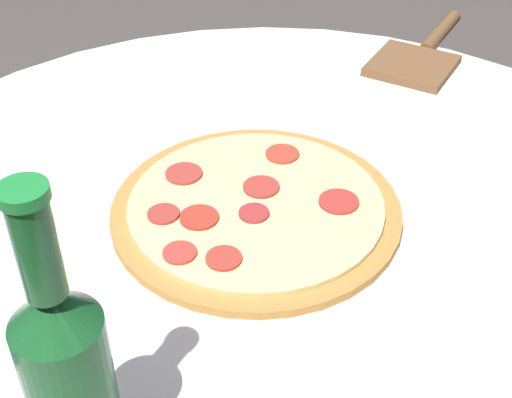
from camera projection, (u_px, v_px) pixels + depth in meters
The scene contains 4 objects.
table at pixel (272, 344), 0.87m from camera, with size 1.04×1.04×0.69m.
pizza at pixel (255, 208), 0.78m from camera, with size 0.32×0.32×0.02m.
beer_bottle at pixel (68, 372), 0.49m from camera, with size 0.06×0.06×0.25m.
pizza_paddle at pixel (421, 55), 1.08m from camera, with size 0.19×0.26×0.02m.
Camera 1 is at (0.03, 0.58, 1.17)m, focal length 50.00 mm.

